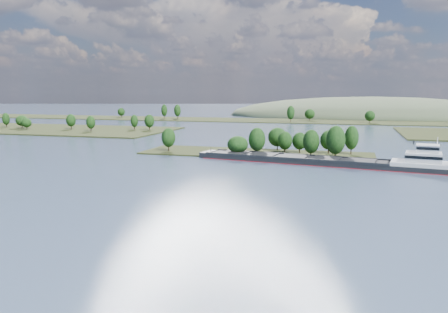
% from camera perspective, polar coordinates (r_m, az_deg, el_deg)
% --- Properties ---
extents(ground, '(1800.00, 1800.00, 0.00)m').
position_cam_1_polar(ground, '(134.15, -1.20, -3.14)').
color(ground, '#3D4F6A').
rests_on(ground, ground).
extents(tree_island, '(100.00, 31.80, 14.65)m').
position_cam_1_polar(tree_island, '(188.42, 6.34, 1.35)').
color(tree_island, black).
rests_on(tree_island, ground).
extents(back_shoreline, '(900.00, 60.00, 15.69)m').
position_cam_1_polar(back_shoreline, '(407.18, 12.09, 4.57)').
color(back_shoreline, black).
rests_on(back_shoreline, ground).
extents(hill_west, '(320.00, 160.00, 44.00)m').
position_cam_1_polar(hill_west, '(506.50, 18.62, 4.95)').
color(hill_west, '#455339').
rests_on(hill_west, ground).
extents(cargo_barge, '(93.91, 25.03, 12.62)m').
position_cam_1_polar(cargo_barge, '(167.27, 13.98, -0.52)').
color(cargo_barge, black).
rests_on(cargo_barge, ground).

